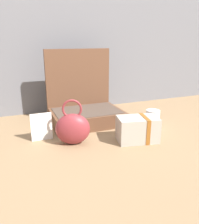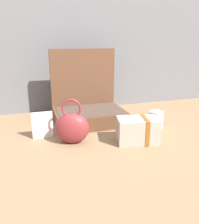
{
  "view_description": "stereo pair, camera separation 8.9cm",
  "coord_description": "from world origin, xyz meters",
  "px_view_note": "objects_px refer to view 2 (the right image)",
  "views": [
    {
      "loc": [
        -0.4,
        -1.05,
        0.49
      ],
      "look_at": [
        0.01,
        -0.02,
        0.14
      ],
      "focal_mm": 37.12,
      "sensor_mm": 36.0,
      "label": 1
    },
    {
      "loc": [
        -0.32,
        -1.08,
        0.49
      ],
      "look_at": [
        0.01,
        -0.02,
        0.14
      ],
      "focal_mm": 37.12,
      "sensor_mm": 36.0,
      "label": 2
    }
  ],
  "objects_px": {
    "open_suitcase": "(88,106)",
    "cream_toiletry_bag": "(138,130)",
    "teal_pouch_handbag": "(72,127)",
    "info_card_left": "(43,125)",
    "coffee_mug": "(156,119)"
  },
  "relations": [
    {
      "from": "coffee_mug",
      "to": "info_card_left",
      "type": "height_order",
      "value": "info_card_left"
    },
    {
      "from": "cream_toiletry_bag",
      "to": "info_card_left",
      "type": "distance_m",
      "value": 0.49
    },
    {
      "from": "cream_toiletry_bag",
      "to": "info_card_left",
      "type": "height_order",
      "value": "info_card_left"
    },
    {
      "from": "open_suitcase",
      "to": "coffee_mug",
      "type": "xyz_separation_m",
      "value": [
        0.35,
        -0.22,
        -0.05
      ]
    },
    {
      "from": "teal_pouch_handbag",
      "to": "coffee_mug",
      "type": "bearing_deg",
      "value": 7.4
    },
    {
      "from": "open_suitcase",
      "to": "teal_pouch_handbag",
      "type": "relative_size",
      "value": 1.93
    },
    {
      "from": "coffee_mug",
      "to": "cream_toiletry_bag",
      "type": "bearing_deg",
      "value": -141.25
    },
    {
      "from": "info_card_left",
      "to": "cream_toiletry_bag",
      "type": "bearing_deg",
      "value": -21.89
    },
    {
      "from": "teal_pouch_handbag",
      "to": "cream_toiletry_bag",
      "type": "height_order",
      "value": "teal_pouch_handbag"
    },
    {
      "from": "open_suitcase",
      "to": "coffee_mug",
      "type": "distance_m",
      "value": 0.42
    },
    {
      "from": "info_card_left",
      "to": "teal_pouch_handbag",
      "type": "bearing_deg",
      "value": -36.53
    },
    {
      "from": "cream_toiletry_bag",
      "to": "info_card_left",
      "type": "xyz_separation_m",
      "value": [
        -0.45,
        0.19,
        0.01
      ]
    },
    {
      "from": "open_suitcase",
      "to": "cream_toiletry_bag",
      "type": "distance_m",
      "value": 0.41
    },
    {
      "from": "teal_pouch_handbag",
      "to": "cream_toiletry_bag",
      "type": "bearing_deg",
      "value": -15.24
    },
    {
      "from": "open_suitcase",
      "to": "teal_pouch_handbag",
      "type": "xyz_separation_m",
      "value": [
        -0.15,
        -0.29,
        -0.01
      ]
    }
  ]
}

